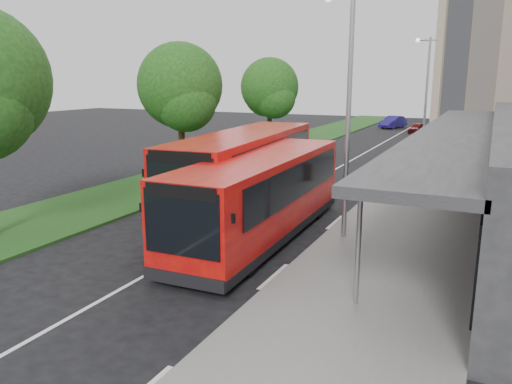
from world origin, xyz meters
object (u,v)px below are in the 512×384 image
tree_mid (181,91)px  lamp_post_near (346,101)px  bollard (431,157)px  car_far (393,122)px  bus_second (245,170)px  lamp_post_far (425,90)px  car_near (417,128)px  bus_main (262,196)px  tree_far (270,91)px  litter_bin (416,180)px

tree_mid → lamp_post_near: lamp_post_near is taller
bollard → car_far: (-6.87, 24.86, 0.03)m
bus_second → car_far: bus_second is taller
lamp_post_far → car_far: (-5.82, 21.47, -4.04)m
bus_second → car_near: 34.65m
tree_mid → bus_second: 8.15m
lamp_post_near → car_far: 42.07m
tree_mid → bus_second: tree_mid is taller
tree_mid → car_far: (5.31, 34.42, -4.09)m
lamp_post_far → bus_second: size_ratio=0.69×
bus_main → bollard: bearing=76.9°
bollard → tree_mid: bearing=-141.9°
tree_far → bus_second: bearing=-69.6°
tree_mid → car_near: size_ratio=2.42×
lamp_post_near → car_far: (-5.82, 41.47, -4.04)m
bus_main → lamp_post_near: bearing=19.4°
bus_main → bus_second: bearing=122.8°
tree_far → litter_bin: (12.35, -10.20, -3.94)m
tree_mid → car_far: 35.06m
tree_mid → tree_far: (0.00, 12.00, -0.24)m
lamp_post_near → lamp_post_far: 20.00m
tree_far → bollard: size_ratio=7.08×
lamp_post_near → litter_bin: (1.22, 8.85, -4.13)m
bus_main → car_near: bearing=88.6°
tree_mid → bollard: bearing=38.1°
lamp_post_near → car_far: lamp_post_near is taller
bus_second → tree_mid: bearing=139.2°
tree_mid → car_near: 31.61m
lamp_post_near → car_near: size_ratio=2.62×
tree_mid → car_near: tree_mid is taller
tree_far → lamp_post_far: size_ratio=0.88×
car_near → tree_far: bearing=-105.8°
tree_mid → bollard: tree_mid is taller
bollard → car_far: car_far is taller
car_near → car_far: 5.38m
lamp_post_near → bus_second: size_ratio=0.69×
litter_bin → car_far: bearing=102.2°
bollard → car_far: 25.79m
tree_far → car_near: size_ratio=2.30×
tree_mid → bollard: 16.02m
bus_second → car_near: bus_second is taller
lamp_post_near → bus_second: (-5.03, 2.64, -3.07)m
bus_second → car_far: (-0.79, 38.83, -0.97)m
lamp_post_near → bus_main: size_ratio=0.77×
tree_far → lamp_post_near: lamp_post_near is taller
tree_mid → lamp_post_far: (11.13, 12.95, -0.05)m
tree_mid → lamp_post_far: 17.07m
bus_main → car_near: (-0.00, 38.16, -0.97)m
bollard → car_near: size_ratio=0.32×
lamp_post_near → lamp_post_far: (0.00, 20.00, 0.00)m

